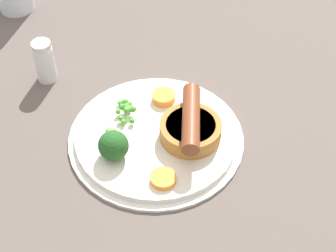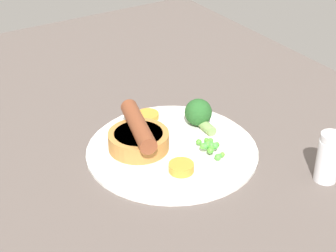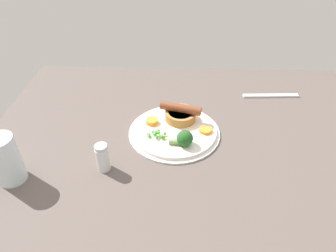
{
  "view_description": "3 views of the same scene",
  "coord_description": "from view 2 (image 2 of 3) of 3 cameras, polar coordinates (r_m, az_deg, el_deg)",
  "views": [
    {
      "loc": [
        -47.76,
        9.31,
        63.42
      ],
      "look_at": [
        3.27,
        -2.37,
        6.33
      ],
      "focal_mm": 60.0,
      "sensor_mm": 36.0,
      "label": 1
    },
    {
      "loc": [
        61.45,
        -37.2,
        48.19
      ],
      "look_at": [
        2.68,
        -0.66,
        6.73
      ],
      "focal_mm": 60.0,
      "sensor_mm": 36.0,
      "label": 2
    },
    {
      "loc": [
        3.82,
        63.41,
        54.49
      ],
      "look_at": [
        5.71,
        0.56,
        6.38
      ],
      "focal_mm": 32.0,
      "sensor_mm": 36.0,
      "label": 3
    }
  ],
  "objects": [
    {
      "name": "dining_table",
      "position": [
        0.86,
        -0.57,
        -2.1
      ],
      "size": [
        110.0,
        80.0,
        3.0
      ],
      "primitive_type": "cube",
      "color": "#564C47",
      "rests_on": "ground"
    },
    {
      "name": "dinner_plate",
      "position": [
        0.81,
        0.42,
        -2.34
      ],
      "size": [
        24.92,
        24.92,
        1.4
      ],
      "color": "silver",
      "rests_on": "dining_table"
    },
    {
      "name": "sausage_pudding",
      "position": [
        0.79,
        -3.02,
        -1.07
      ],
      "size": [
        11.68,
        8.64,
        4.95
      ],
      "rotation": [
        0.0,
        0.0,
        2.88
      ],
      "color": "#AD7538",
      "rests_on": "dinner_plate"
    },
    {
      "name": "pea_pile",
      "position": [
        0.79,
        4.29,
        -2.07
      ],
      "size": [
        5.16,
        3.05,
        1.81
      ],
      "color": "#44953B",
      "rests_on": "dinner_plate"
    },
    {
      "name": "broccoli_floret_far",
      "position": [
        0.85,
        3.16,
        1.28
      ],
      "size": [
        6.07,
        4.16,
        4.16
      ],
      "rotation": [
        0.0,
        0.0,
        3.11
      ],
      "color": "#235623",
      "rests_on": "dinner_plate"
    },
    {
      "name": "carrot_slice_1",
      "position": [
        0.75,
        1.36,
        -4.23
      ],
      "size": [
        3.49,
        3.49,
        1.18
      ],
      "primitive_type": "cylinder",
      "rotation": [
        0.0,
        0.0,
        1.55
      ],
      "color": "orange",
      "rests_on": "dinner_plate"
    },
    {
      "name": "carrot_slice_4",
      "position": [
        0.87,
        -2.07,
        1.06
      ],
      "size": [
        4.77,
        4.77,
        0.84
      ],
      "primitive_type": "cylinder",
      "rotation": [
        0.0,
        0.0,
        3.72
      ],
      "color": "orange",
      "rests_on": "dinner_plate"
    },
    {
      "name": "salt_shaker",
      "position": [
        0.77,
        15.98,
        -3.1
      ],
      "size": [
        3.09,
        3.09,
        7.16
      ],
      "color": "silver",
      "rests_on": "dining_table"
    }
  ]
}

